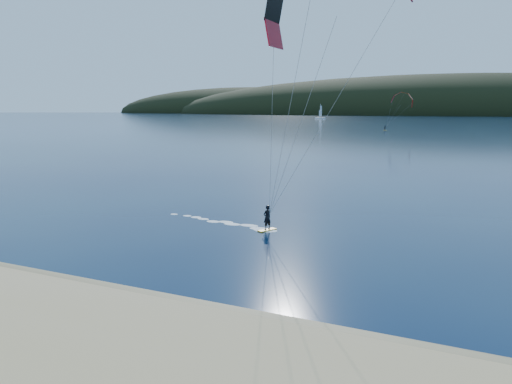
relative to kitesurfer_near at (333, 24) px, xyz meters
The scene contains 6 objects.
ground 21.86m from the kitesurfer_near, 105.21° to the right, with size 1800.00×1800.00×0.00m, color #071536.
wet_sand 18.84m from the kitesurfer_near, 110.86° to the right, with size 220.00×2.50×0.10m.
headland 729.73m from the kitesurfer_near, 90.29° to the left, with size 1200.00×310.00×140.00m.
kitesurfer_near is the anchor object (origin of this frame).
kitesurfer_far 185.19m from the kitesurfer_near, 97.44° to the left, with size 12.56×6.02×14.51m.
sailboat 405.50m from the kitesurfer_near, 107.70° to the left, with size 9.44×5.93×13.19m.
Camera 1 is at (13.18, -14.43, 9.60)m, focal length 34.71 mm.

